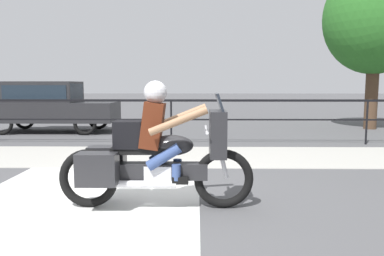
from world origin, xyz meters
TOP-DOWN VIEW (x-y plane):
  - ground_plane at (0.00, 0.00)m, footprint 120.00×120.00m
  - sidewalk_band at (0.00, 3.40)m, footprint 44.00×2.40m
  - crosswalk_band at (-0.86, -0.20)m, footprint 3.14×6.00m
  - fence_railing at (0.00, 5.11)m, footprint 36.00×0.05m
  - motorcycle at (0.13, -0.01)m, footprint 2.47×0.76m
  - parked_car at (-4.18, 7.55)m, footprint 4.18×1.67m
  - tree_behind_sign at (6.79, 8.59)m, footprint 3.49×3.49m

SIDE VIEW (x-z plane):
  - ground_plane at x=0.00m, z-range 0.00..0.00m
  - crosswalk_band at x=-0.86m, z-range 0.00..0.01m
  - sidewalk_band at x=0.00m, z-range 0.00..0.01m
  - motorcycle at x=0.13m, z-range -0.10..1.51m
  - fence_railing at x=0.00m, z-range 0.34..1.51m
  - parked_car at x=-4.18m, z-range 0.12..1.77m
  - tree_behind_sign at x=6.79m, z-range 0.93..6.68m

